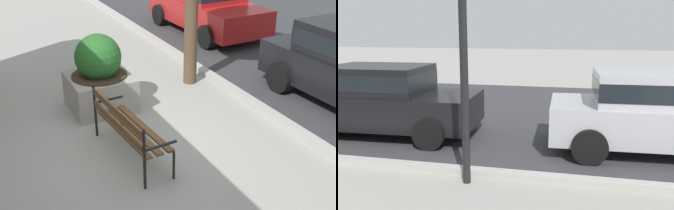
% 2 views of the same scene
% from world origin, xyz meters
% --- Properties ---
extents(ground_plane, '(80.00, 80.00, 0.00)m').
position_xyz_m(ground_plane, '(0.00, 0.00, 0.00)').
color(ground_plane, '#9E9B93').
extents(curb_stone, '(60.00, 0.20, 0.12)m').
position_xyz_m(curb_stone, '(0.00, 2.90, 0.06)').
color(curb_stone, '#B2AFA8').
rests_on(curb_stone, ground).
extents(park_bench, '(1.83, 0.66, 0.95)m').
position_xyz_m(park_bench, '(0.19, 0.02, 0.54)').
color(park_bench, brown).
rests_on(park_bench, ground).
extents(concrete_planter, '(1.16, 1.16, 1.46)m').
position_xyz_m(concrete_planter, '(-1.70, 0.22, 0.63)').
color(concrete_planter, gray).
rests_on(concrete_planter, ground).
extents(parked_car_red, '(4.17, 2.05, 1.56)m').
position_xyz_m(parked_car_red, '(-5.30, 4.69, 0.84)').
color(parked_car_red, '#B21E1E').
rests_on(parked_car_red, ground).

